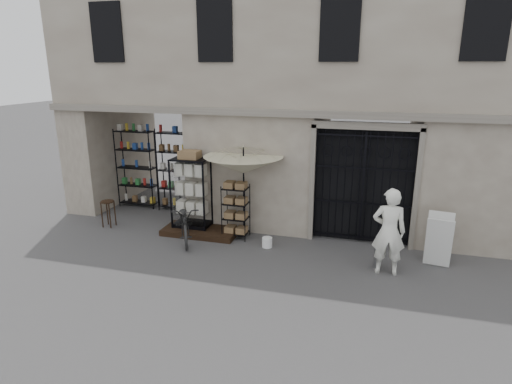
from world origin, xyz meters
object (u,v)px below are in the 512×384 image
(shopkeeper, at_px, (385,272))
(easel_sign, at_px, (439,240))
(white_bucket, at_px, (267,242))
(market_umbrella, at_px, (243,160))
(wooden_stool, at_px, (108,213))
(steel_bollard, at_px, (377,252))
(wire_rack, at_px, (236,212))
(display_cabinet, at_px, (191,196))
(bicycle, at_px, (186,240))

(shopkeeper, xyz_separation_m, easel_sign, (1.12, 0.71, 0.61))
(white_bucket, distance_m, easel_sign, 3.99)
(market_umbrella, distance_m, easel_sign, 4.96)
(wooden_stool, bearing_deg, steel_bollard, -5.21)
(wire_rack, bearing_deg, market_umbrella, 30.79)
(display_cabinet, height_order, easel_sign, display_cabinet)
(market_umbrella, xyz_separation_m, easel_sign, (4.72, -0.46, -1.47))
(market_umbrella, bearing_deg, steel_bollard, -15.85)
(bicycle, bearing_deg, wooden_stool, 144.95)
(white_bucket, relative_size, easel_sign, 0.22)
(bicycle, distance_m, wooden_stool, 2.55)
(white_bucket, xyz_separation_m, wooden_stool, (-4.65, 0.21, 0.27))
(wire_rack, bearing_deg, shopkeeper, -18.12)
(display_cabinet, relative_size, wire_rack, 1.42)
(market_umbrella, relative_size, white_bucket, 11.32)
(wire_rack, distance_m, easel_sign, 4.91)
(display_cabinet, relative_size, market_umbrella, 0.71)
(display_cabinet, distance_m, market_umbrella, 1.82)
(wire_rack, height_order, market_umbrella, market_umbrella)
(wooden_stool, height_order, shopkeeper, wooden_stool)
(market_umbrella, distance_m, wooden_stool, 4.25)
(white_bucket, relative_size, steel_bollard, 0.34)
(shopkeeper, bearing_deg, steel_bollard, -49.18)
(white_bucket, relative_size, bicycle, 0.14)
(market_umbrella, height_order, white_bucket, market_umbrella)
(bicycle, height_order, easel_sign, easel_sign)
(white_bucket, bearing_deg, wire_rack, 157.63)
(steel_bollard, bearing_deg, wooden_stool, 174.79)
(wire_rack, distance_m, white_bucket, 1.17)
(display_cabinet, distance_m, bicycle, 1.18)
(bicycle, bearing_deg, easel_sign, -25.68)
(display_cabinet, height_order, shopkeeper, display_cabinet)
(wooden_stool, relative_size, shopkeeper, 0.39)
(market_umbrella, bearing_deg, display_cabinet, -179.75)
(market_umbrella, height_order, shopkeeper, market_umbrella)
(market_umbrella, bearing_deg, wooden_stool, -175.56)
(wooden_stool, bearing_deg, market_umbrella, 4.44)
(bicycle, xyz_separation_m, easel_sign, (6.11, 0.18, 0.61))
(white_bucket, bearing_deg, display_cabinet, 167.30)
(white_bucket, bearing_deg, shopkeeper, -13.10)
(easel_sign, bearing_deg, wire_rack, -175.30)
(shopkeeper, bearing_deg, easel_sign, -149.78)
(market_umbrella, bearing_deg, easel_sign, -5.60)
(shopkeeper, bearing_deg, bicycle, -8.03)
(wire_rack, xyz_separation_m, market_umbrella, (0.18, 0.12, 1.37))
(wire_rack, distance_m, wooden_stool, 3.73)
(shopkeeper, bearing_deg, white_bucket, -15.08)
(market_umbrella, xyz_separation_m, shopkeeper, (3.59, -1.17, -2.07))
(bicycle, distance_m, steel_bollard, 4.83)
(steel_bollard, bearing_deg, easel_sign, 21.12)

